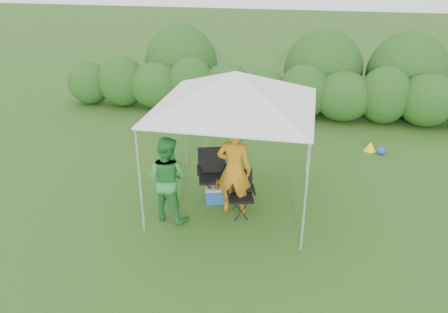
% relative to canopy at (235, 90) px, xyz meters
% --- Properties ---
extents(ground, '(70.00, 70.00, 0.00)m').
position_rel_canopy_xyz_m(ground, '(0.00, -0.50, -2.46)').
color(ground, '#325B1C').
extents(hedge, '(13.77, 1.53, 1.80)m').
position_rel_canopy_xyz_m(hedge, '(0.00, 5.50, -1.64)').
color(hedge, '#25541A').
rests_on(hedge, ground).
extents(canopy, '(3.10, 3.10, 2.83)m').
position_rel_canopy_xyz_m(canopy, '(0.00, 0.00, 0.00)').
color(canopy, silver).
rests_on(canopy, ground).
extents(chair_right, '(0.66, 0.62, 0.91)m').
position_rel_canopy_xyz_m(chair_right, '(0.21, -0.51, -1.95)').
color(chair_right, black).
rests_on(chair_right, ground).
extents(chair_left, '(0.77, 0.74, 1.07)m').
position_rel_canopy_xyz_m(chair_left, '(-0.50, 0.09, -1.86)').
color(chair_left, black).
rests_on(chair_left, ground).
extents(man, '(0.73, 0.50, 1.92)m').
position_rel_canopy_xyz_m(man, '(0.08, -0.47, -1.50)').
color(man, orange).
rests_on(man, ground).
extents(woman, '(0.98, 0.84, 1.76)m').
position_rel_canopy_xyz_m(woman, '(-1.16, -0.97, -1.58)').
color(woman, '#2D8A3A').
rests_on(woman, ground).
extents(cooler, '(0.47, 0.40, 0.34)m').
position_rel_canopy_xyz_m(cooler, '(-0.38, -0.20, -2.29)').
color(cooler, '#22509C').
rests_on(cooler, ground).
extents(bottle, '(0.06, 0.06, 0.24)m').
position_rel_canopy_xyz_m(bottle, '(-0.32, -0.24, -2.00)').
color(bottle, '#592D0C').
rests_on(bottle, cooler).
extents(lawn_toy, '(0.52, 0.44, 0.26)m').
position_rel_canopy_xyz_m(lawn_toy, '(3.22, 3.18, -2.34)').
color(lawn_toy, yellow).
rests_on(lawn_toy, ground).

